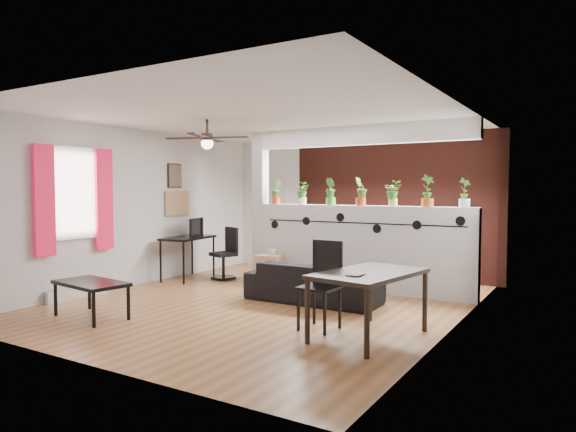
# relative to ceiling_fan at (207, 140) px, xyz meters

# --- Properties ---
(room_shell) EXTENTS (6.30, 7.10, 2.90)m
(room_shell) POSITION_rel_ceiling_fan_xyz_m (0.80, 0.30, -1.01)
(room_shell) COLOR brown
(room_shell) RESTS_ON ground
(partition_wall) EXTENTS (3.60, 0.18, 1.35)m
(partition_wall) POSITION_rel_ceiling_fan_xyz_m (1.60, 1.80, -1.64)
(partition_wall) COLOR #BCBCC1
(partition_wall) RESTS_ON ground
(ceiling_header) EXTENTS (3.60, 0.18, 0.30)m
(ceiling_header) POSITION_rel_ceiling_fan_xyz_m (1.60, 1.80, 0.14)
(ceiling_header) COLOR white
(ceiling_header) RESTS_ON room_shell
(pier_column) EXTENTS (0.22, 0.20, 2.60)m
(pier_column) POSITION_rel_ceiling_fan_xyz_m (-0.31, 1.80, -1.01)
(pier_column) COLOR #BCBCC1
(pier_column) RESTS_ON ground
(brick_panel) EXTENTS (3.90, 0.05, 2.60)m
(brick_panel) POSITION_rel_ceiling_fan_xyz_m (1.60, 3.27, -1.01)
(brick_panel) COLOR #96382B
(brick_panel) RESTS_ON ground
(vine_decal) EXTENTS (3.31, 0.01, 0.30)m
(vine_decal) POSITION_rel_ceiling_fan_xyz_m (1.60, 1.70, -1.23)
(vine_decal) COLOR black
(vine_decal) RESTS_ON partition_wall
(window_assembly) EXTENTS (0.09, 1.30, 1.55)m
(window_assembly) POSITION_rel_ceiling_fan_xyz_m (-1.76, -0.90, -0.81)
(window_assembly) COLOR white
(window_assembly) RESTS_ON room_shell
(baseboard_heater) EXTENTS (0.08, 1.00, 0.18)m
(baseboard_heater) POSITION_rel_ceiling_fan_xyz_m (-1.74, -0.90, -2.22)
(baseboard_heater) COLOR silver
(baseboard_heater) RESTS_ON ground
(corkboard) EXTENTS (0.03, 0.60, 0.45)m
(corkboard) POSITION_rel_ceiling_fan_xyz_m (-1.78, 1.25, -0.96)
(corkboard) COLOR #9E764C
(corkboard) RESTS_ON room_shell
(framed_art) EXTENTS (0.03, 0.34, 0.44)m
(framed_art) POSITION_rel_ceiling_fan_xyz_m (-1.78, 1.20, -0.46)
(framed_art) COLOR #8C7259
(framed_art) RESTS_ON room_shell
(ceiling_fan) EXTENTS (1.19, 1.19, 0.43)m
(ceiling_fan) POSITION_rel_ceiling_fan_xyz_m (0.00, 0.00, 0.00)
(ceiling_fan) COLOR black
(ceiling_fan) RESTS_ON room_shell
(potted_plant_0) EXTENTS (0.25, 0.23, 0.41)m
(potted_plant_0) POSITION_rel_ceiling_fan_xyz_m (0.02, 1.80, -0.75)
(potted_plant_0) COLOR #C83E17
(potted_plant_0) RESTS_ON partition_wall
(potted_plant_1) EXTENTS (0.20, 0.17, 0.38)m
(potted_plant_1) POSITION_rel_ceiling_fan_xyz_m (0.55, 1.80, -0.76)
(potted_plant_1) COLOR white
(potted_plant_1) RESTS_ON partition_wall
(potted_plant_2) EXTENTS (0.29, 0.29, 0.44)m
(potted_plant_2) POSITION_rel_ceiling_fan_xyz_m (1.07, 1.80, -0.73)
(potted_plant_2) COLOR #498E33
(potted_plant_2) RESTS_ON partition_wall
(potted_plant_3) EXTENTS (0.29, 0.29, 0.45)m
(potted_plant_3) POSITION_rel_ceiling_fan_xyz_m (1.60, 1.80, -0.73)
(potted_plant_3) COLOR #AF391C
(potted_plant_3) RESTS_ON partition_wall
(potted_plant_4) EXTENTS (0.24, 0.22, 0.39)m
(potted_plant_4) POSITION_rel_ceiling_fan_xyz_m (2.13, 1.80, -0.76)
(potted_plant_4) COLOR #D0D44B
(potted_plant_4) RESTS_ON partition_wall
(potted_plant_5) EXTENTS (0.30, 0.27, 0.47)m
(potted_plant_5) POSITION_rel_ceiling_fan_xyz_m (2.65, 1.80, -0.71)
(potted_plant_5) COLOR #C46217
(potted_plant_5) RESTS_ON partition_wall
(potted_plant_6) EXTENTS (0.27, 0.25, 0.42)m
(potted_plant_6) POSITION_rel_ceiling_fan_xyz_m (3.18, 1.80, -0.74)
(potted_plant_6) COLOR white
(potted_plant_6) RESTS_ON partition_wall
(sofa) EXTENTS (1.83, 0.75, 0.53)m
(sofa) POSITION_rel_ceiling_fan_xyz_m (1.35, 0.70, -2.05)
(sofa) COLOR black
(sofa) RESTS_ON ground
(cube_shelf) EXTENTS (0.48, 0.44, 0.51)m
(cube_shelf) POSITION_rel_ceiling_fan_xyz_m (0.10, 1.46, -2.06)
(cube_shelf) COLOR tan
(cube_shelf) RESTS_ON ground
(cup) EXTENTS (0.17, 0.17, 0.10)m
(cup) POSITION_rel_ceiling_fan_xyz_m (0.15, 1.46, -1.75)
(cup) COLOR gray
(cup) RESTS_ON cube_shelf
(computer_desk) EXTENTS (0.70, 1.12, 0.76)m
(computer_desk) POSITION_rel_ceiling_fan_xyz_m (-1.45, 1.17, -1.63)
(computer_desk) COLOR black
(computer_desk) RESTS_ON ground
(monitor) EXTENTS (0.32, 0.15, 0.18)m
(monitor) POSITION_rel_ceiling_fan_xyz_m (-1.45, 1.32, -1.47)
(monitor) COLOR black
(monitor) RESTS_ON computer_desk
(office_chair) EXTENTS (0.49, 0.50, 0.91)m
(office_chair) POSITION_rel_ceiling_fan_xyz_m (-0.85, 1.50, -1.91)
(office_chair) COLOR black
(office_chair) RESTS_ON ground
(dining_table) EXTENTS (1.00, 1.42, 0.72)m
(dining_table) POSITION_rel_ceiling_fan_xyz_m (2.70, -0.54, -1.67)
(dining_table) COLOR black
(dining_table) RESTS_ON ground
(book) EXTENTS (0.15, 0.21, 0.02)m
(book) POSITION_rel_ceiling_fan_xyz_m (2.60, -0.84, -1.59)
(book) COLOR gray
(book) RESTS_ON dining_table
(folding_chair) EXTENTS (0.43, 0.43, 1.01)m
(folding_chair) POSITION_rel_ceiling_fan_xyz_m (2.11, -0.46, -1.72)
(folding_chair) COLOR black
(folding_chair) RESTS_ON ground
(coffee_table) EXTENTS (1.04, 0.67, 0.46)m
(coffee_table) POSITION_rel_ceiling_fan_xyz_m (-0.59, -1.55, -1.91)
(coffee_table) COLOR black
(coffee_table) RESTS_ON ground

